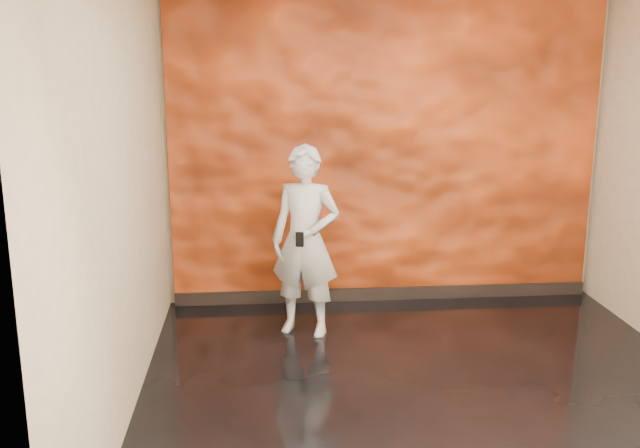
# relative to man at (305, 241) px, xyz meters

# --- Properties ---
(room) EXTENTS (4.02, 4.02, 2.81)m
(room) POSITION_rel_man_xyz_m (0.79, -1.19, 0.61)
(room) COLOR black
(room) RESTS_ON ground
(feature_wall) EXTENTS (3.90, 0.06, 2.75)m
(feature_wall) POSITION_rel_man_xyz_m (0.79, 0.77, 0.60)
(feature_wall) COLOR #FA591D
(feature_wall) RESTS_ON ground
(baseboard) EXTENTS (3.90, 0.04, 0.12)m
(baseboard) POSITION_rel_man_xyz_m (0.79, 0.73, -0.72)
(baseboard) COLOR black
(baseboard) RESTS_ON ground
(man) EXTENTS (0.67, 0.56, 1.57)m
(man) POSITION_rel_man_xyz_m (0.00, 0.00, 0.00)
(man) COLOR #9296A0
(man) RESTS_ON ground
(phone) EXTENTS (0.07, 0.03, 0.12)m
(phone) POSITION_rel_man_xyz_m (-0.06, -0.20, 0.07)
(phone) COLOR black
(phone) RESTS_ON man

